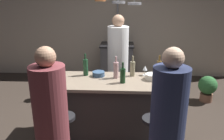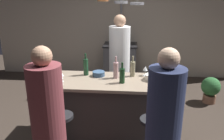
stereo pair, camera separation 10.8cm
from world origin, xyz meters
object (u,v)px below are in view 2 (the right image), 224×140
Objects in this scene: pepper_mill at (165,77)px; wine_bottle_amber at (159,68)px; wine_glass_near_left_guest at (61,77)px; wine_glass_by_chef at (145,69)px; potted_plant at (211,88)px; guest_left at (49,129)px; mixing_bowl_ceramic at (152,77)px; stove_range at (120,62)px; wine_bottle_green at (86,67)px; mixing_bowl_blue at (99,74)px; guest_right at (163,135)px; wine_bottle_white at (133,69)px; chef at (119,67)px; wine_bottle_rose at (116,70)px; bar_stool_left at (64,137)px; wine_bottle_red at (122,75)px; wine_glass_near_right_guest at (61,74)px.

pepper_mill is 0.31m from wine_bottle_amber.
wine_glass_near_left_guest is 1.21m from wine_glass_by_chef.
guest_left is at bearing -135.58° from potted_plant.
pepper_mill reaches higher than mixing_bowl_ceramic.
wine_bottle_green reaches higher than stove_range.
mixing_bowl_blue is at bearing -173.92° from wine_glass_by_chef.
wine_bottle_white is at bearing 103.95° from guest_right.
wine_bottle_green is at bearing 171.48° from mixing_bowl_blue.
chef is at bearing 105.35° from guest_right.
stove_range is 0.56× the size of guest_left.
wine_glass_by_chef is (0.87, 0.04, -0.02)m from wine_bottle_green.
wine_bottle_white is (0.23, -0.73, 0.22)m from chef.
mixing_bowl_ceramic is (-0.11, -0.16, -0.08)m from wine_bottle_amber.
wine_bottle_white is 0.19m from wine_glass_by_chef.
wine_bottle_rose is at bearing -13.75° from mixing_bowl_blue.
wine_bottle_red is at bearing 38.22° from bar_stool_left.
wine_bottle_white is (0.14, 0.28, 0.01)m from wine_bottle_red.
pepper_mill is (0.72, -2.53, 0.56)m from stove_range.
wine_glass_by_chef is (1.00, 0.85, 0.63)m from bar_stool_left.
wine_glass_by_chef is 0.68m from mixing_bowl_blue.
chef is at bearing 72.69° from guest_left.
stove_range is 2.37m from wine_bottle_green.
mixing_bowl_ceramic is at bearing -7.54° from wine_bottle_green.
stove_range reaches higher than potted_plant.
mixing_bowl_blue is (0.34, 1.17, 0.19)m from guest_left.
stove_range is 2.89× the size of wine_bottle_amber.
guest_right is 8.23× the size of mixing_bowl_ceramic.
chef is at bearing 58.38° from wine_bottle_green.
wine_bottle_rose is 0.77m from wine_glass_near_left_guest.
guest_right reaches higher than guest_left.
wine_glass_near_right_guest is at bearing -166.06° from wine_bottle_amber.
mixing_bowl_ceramic is (0.09, -0.17, -0.06)m from wine_glass_by_chef.
bar_stool_left is 3.24× the size of pepper_mill.
stove_range is 6.10× the size of wine_glass_near_left_guest.
wine_bottle_red is at bearing -179.92° from pepper_mill.
pepper_mill reaches higher than bar_stool_left.
wine_bottle_white is 2.06× the size of wine_glass_near_right_guest.
wine_glass_near_left_guest is at bearing -148.51° from potted_plant.
mixing_bowl_blue is (0.45, 0.37, -0.07)m from wine_glass_near_left_guest.
bar_stool_left is at bearing -73.42° from wine_glass_near_left_guest.
guest_right is 1.14m from guest_left.
wine_glass_near_right_guest is at bearing 105.69° from bar_stool_left.
wine_glass_near_right_guest reaches higher than potted_plant.
chef reaches higher than mixing_bowl_ceramic.
mixing_bowl_ceramic is at bearing 136.00° from pepper_mill.
stove_range is 2.40m from wine_bottle_amber.
wine_bottle_white is at bearing 154.19° from mixing_bowl_ceramic.
bar_stool_left is at bearing 87.72° from guest_left.
bar_stool_left is 0.76m from wine_glass_near_left_guest.
mixing_bowl_blue reaches higher than bar_stool_left.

